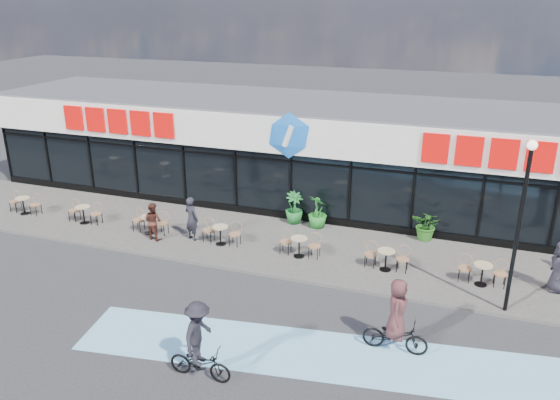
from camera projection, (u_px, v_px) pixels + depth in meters
name	position (u px, v px, depth m)	size (l,w,h in m)	color
ground	(220.00, 302.00, 17.11)	(120.00, 120.00, 0.00)	#28282B
sidewalk	(270.00, 243.00, 21.07)	(44.00, 5.00, 0.10)	#5A554F
bike_lane	(333.00, 356.00, 14.54)	(14.00, 2.20, 0.01)	#73B7DB
building	(311.00, 151.00, 25.06)	(30.60, 6.57, 4.75)	black
lamp_post	(521.00, 214.00, 15.40)	(0.28, 0.28, 5.28)	black
bistro_set_0	(25.00, 203.00, 23.71)	(1.54, 0.62, 0.90)	tan
bistro_set_1	(85.00, 212.00, 22.74)	(1.54, 0.62, 0.90)	tan
bistro_set_2	(150.00, 222.00, 21.77)	(1.54, 0.62, 0.90)	tan
bistro_set_3	(221.00, 232.00, 20.79)	(1.54, 0.62, 0.90)	tan
bistro_set_4	(300.00, 244.00, 19.82)	(1.54, 0.62, 0.90)	tan
bistro_set_5	(386.00, 257.00, 18.84)	(1.54, 0.62, 0.90)	tan
bistro_set_6	(482.00, 271.00, 17.87)	(1.54, 0.62, 0.90)	tan
potted_plant_left	(294.00, 208.00, 22.63)	(0.75, 0.75, 1.34)	#1B5E26
potted_plant_mid	(317.00, 212.00, 22.17)	(0.76, 0.76, 1.36)	#207123
potted_plant_right	(427.00, 225.00, 21.06)	(1.11, 0.96, 1.23)	#27651D
patron_left	(192.00, 218.00, 21.01)	(0.64, 0.42, 1.75)	black
patron_right	(153.00, 221.00, 21.09)	(0.72, 0.56, 1.49)	#422017
pedestrian_a	(559.00, 267.00, 17.30)	(0.83, 0.54, 1.70)	#23222A
cyclist_a	(396.00, 324.00, 14.49)	(1.75, 0.83, 2.15)	black
cyclist_c	(199.00, 346.00, 13.40)	(1.66, 1.11, 2.16)	black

